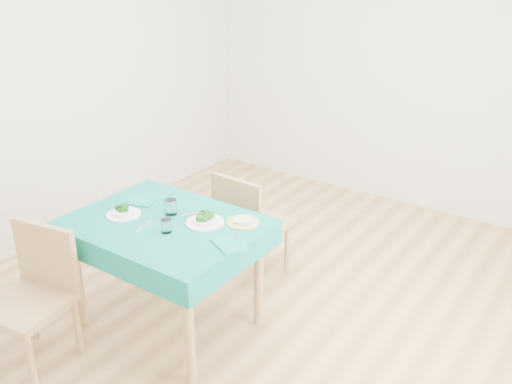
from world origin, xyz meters
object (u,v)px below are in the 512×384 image
Objects in this scene: table at (168,274)px; chair_near at (22,284)px; chair_far at (254,209)px; bowl_near at (123,211)px; side_plate at (243,222)px; bowl_far at (205,218)px.

chair_near is at bearing -116.71° from table.
table is 0.86m from chair_far.
chair_near is 5.18× the size of bowl_near.
bowl_near is at bearing -163.36° from table.
side_plate is (0.68, 0.35, -0.03)m from bowl_near.
bowl_near is (-0.36, -0.92, 0.24)m from chair_far.
chair_far is 4.60× the size of bowl_far.
table is 0.50m from bowl_near.
chair_near reaches higher than bowl_near.
bowl_near is at bearing 71.92° from chair_far.
bowl_far is (0.50, 0.21, 0.00)m from bowl_near.
bowl_far reaches higher than bowl_near.
chair_near is 1.33m from side_plate.
chair_far is 0.69m from side_plate.
chair_near reaches higher than side_plate.
table is 1.06× the size of chair_far.
chair_far reaches higher than bowl_far.
chair_near is 0.74m from bowl_near.
chair_far is at bearing 63.61° from chair_near.
chair_near is at bearing 76.91° from chair_far.
table is at bearing -150.01° from bowl_far.
bowl_near is 1.05× the size of side_plate.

